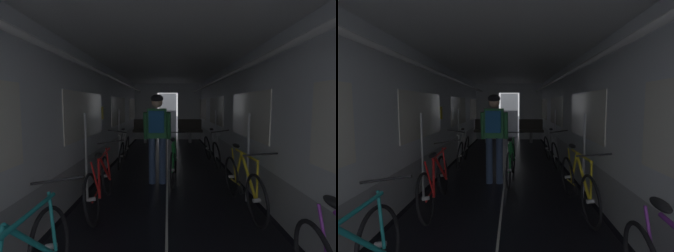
{
  "view_description": "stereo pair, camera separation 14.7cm",
  "coord_description": "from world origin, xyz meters",
  "views": [
    {
      "loc": [
        0.02,
        -1.63,
        1.54
      ],
      "look_at": [
        0.0,
        4.16,
        1.02
      ],
      "focal_mm": 25.83,
      "sensor_mm": 36.0,
      "label": 1
    },
    {
      "loc": [
        0.16,
        -1.63,
        1.54
      ],
      "look_at": [
        0.0,
        4.16,
        1.02
      ],
      "focal_mm": 25.83,
      "sensor_mm": 36.0,
      "label": 2
    }
  ],
  "objects": [
    {
      "name": "person_cyclist_aisle",
      "position": [
        -0.19,
        2.95,
        1.07
      ],
      "size": [
        0.53,
        0.39,
        1.73
      ],
      "color": "#384C75",
      "rests_on": "ground"
    },
    {
      "name": "bicycle_silver",
      "position": [
        1.14,
        4.49,
        0.38
      ],
      "size": [
        0.44,
        1.69,
        0.96
      ],
      "color": "black",
      "rests_on": "ground"
    },
    {
      "name": "bicycle_yellow",
      "position": [
        1.11,
        1.82,
        0.38
      ],
      "size": [
        0.44,
        1.69,
        0.94
      ],
      "color": "black",
      "rests_on": "ground"
    },
    {
      "name": "bench_seat_far_left",
      "position": [
        -0.9,
        8.07,
        0.57
      ],
      "size": [
        0.98,
        0.51,
        0.95
      ],
      "color": "gray",
      "rests_on": "ground"
    },
    {
      "name": "bench_seat_far_right",
      "position": [
        0.9,
        8.07,
        0.57
      ],
      "size": [
        0.98,
        0.51,
        0.95
      ],
      "color": "gray",
      "rests_on": "ground"
    },
    {
      "name": "bicycle_red",
      "position": [
        -0.98,
        1.85,
        0.38
      ],
      "size": [
        0.44,
        1.69,
        0.96
      ],
      "color": "black",
      "rests_on": "ground"
    },
    {
      "name": "bicycle_green_in_aisle",
      "position": [
        0.13,
        3.22,
        0.38
      ],
      "size": [
        0.44,
        1.69,
        0.94
      ],
      "color": "black",
      "rests_on": "ground"
    },
    {
      "name": "bicycle_white",
      "position": [
        -1.12,
        4.47,
        0.38
      ],
      "size": [
        0.44,
        1.69,
        0.96
      ],
      "color": "black",
      "rests_on": "ground"
    },
    {
      "name": "train_car_shell",
      "position": [
        -0.0,
        3.6,
        1.7
      ],
      "size": [
        3.14,
        12.34,
        2.57
      ],
      "color": "black",
      "rests_on": "ground"
    }
  ]
}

